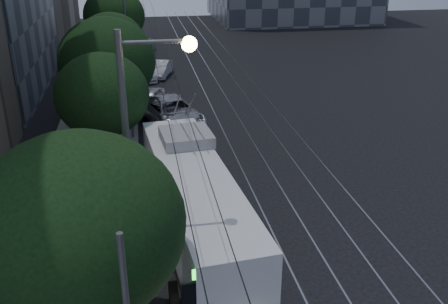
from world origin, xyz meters
The scene contains 18 objects.
ground centered at (0.00, 0.00, 0.00)m, with size 120.00×120.00×0.00m, color black.
sidewalk centered at (-7.50, 20.00, 0.07)m, with size 5.00×90.00×0.15m, color slate.
tram_rails centered at (2.50, 20.00, 0.01)m, with size 4.52×90.00×0.02m.
overhead_wires centered at (-4.97, 20.00, 3.47)m, with size 2.23×90.00×6.00m.
trolleybus centered at (-2.90, -1.38, 1.66)m, with size 3.64×12.16×5.63m.
pickup_silver centered at (-2.77, 12.12, 0.87)m, with size 2.89×6.27×1.74m, color #9EA0A6.
car_white_a centered at (-4.05, 16.23, 0.62)m, with size 1.47×3.66×1.25m, color silver.
car_white_b centered at (-4.30, 24.00, 0.70)m, with size 1.95×4.81×1.40m, color silver.
car_white_c centered at (-2.80, 24.50, 0.65)m, with size 1.38×3.97×1.31m, color #B9B9BE.
car_white_d centered at (-3.93, 34.66, 0.71)m, with size 1.68×4.18×1.42m, color #B3B4B8.
tree_0 centered at (-6.50, -6.83, 4.33)m, with size 5.56×5.56×6.84m.
tree_1 centered at (-6.50, 5.02, 4.31)m, with size 4.47×4.47×6.34m.
tree_2 centered at (-6.50, 11.58, 4.45)m, with size 5.74×5.74×7.04m.
tree_3 centered at (-6.50, 18.04, 4.16)m, with size 4.97×4.97×6.40m.
tree_4 centered at (-6.50, 28.09, 4.72)m, with size 5.42×5.42×7.17m.
tree_5 centered at (-7.00, 35.14, 4.62)m, with size 4.75×4.75×6.77m.
streetlamp_near centered at (-4.80, -4.83, 5.48)m, with size 2.21×0.44×9.00m.
streetlamp_far centered at (-5.10, 24.53, 5.82)m, with size 2.34×0.44×9.62m.
Camera 1 is at (-4.73, -18.40, 11.24)m, focal length 40.00 mm.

